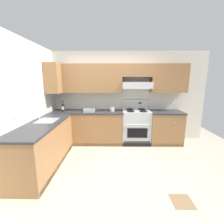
# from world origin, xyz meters

# --- Properties ---
(ground_plane) EXTENTS (7.04, 7.04, 0.00)m
(ground_plane) POSITION_xyz_m (0.00, 0.00, 0.00)
(ground_plane) COLOR #B2AA99
(floor_accent_tile) EXTENTS (0.30, 0.30, 0.01)m
(floor_accent_tile) POSITION_xyz_m (1.18, -0.96, 0.00)
(floor_accent_tile) COLOR olive
(floor_accent_tile) RESTS_ON ground_plane
(wall_back) EXTENTS (4.68, 0.57, 2.55)m
(wall_back) POSITION_xyz_m (0.40, 1.53, 1.48)
(wall_back) COLOR silver
(wall_back) RESTS_ON ground_plane
(wall_left) EXTENTS (0.47, 4.00, 2.55)m
(wall_left) POSITION_xyz_m (-1.59, 0.23, 1.34)
(wall_left) COLOR silver
(wall_left) RESTS_ON ground_plane
(counter_back_run) EXTENTS (3.60, 0.65, 0.91)m
(counter_back_run) POSITION_xyz_m (0.11, 1.24, 0.45)
(counter_back_run) COLOR olive
(counter_back_run) RESTS_ON ground_plane
(counter_left_run) EXTENTS (0.63, 1.91, 1.13)m
(counter_left_run) POSITION_xyz_m (-1.24, -0.00, 0.46)
(counter_left_run) COLOR olive
(counter_left_run) RESTS_ON ground_plane
(stove) EXTENTS (0.76, 0.62, 1.20)m
(stove) POSITION_xyz_m (0.80, 1.25, 0.48)
(stove) COLOR #B7BABC
(stove) RESTS_ON ground_plane
(wine_bottle) EXTENTS (0.08, 0.08, 0.31)m
(wine_bottle) POSITION_xyz_m (-1.22, 1.23, 1.03)
(wine_bottle) COLOR black
(wine_bottle) RESTS_ON counter_back_run
(bowl) EXTENTS (0.29, 0.21, 0.08)m
(bowl) POSITION_xyz_m (-0.50, 1.16, 0.94)
(bowl) COLOR #9EADB7
(bowl) RESTS_ON counter_back_run
(paper_towel_roll) EXTENTS (0.13, 0.13, 0.12)m
(paper_towel_roll) POSITION_xyz_m (0.13, 1.27, 0.97)
(paper_towel_roll) COLOR white
(paper_towel_roll) RESTS_ON counter_back_run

